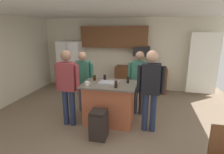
# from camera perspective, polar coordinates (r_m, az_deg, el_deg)

# --- Properties ---
(floor) EXTENTS (7.04, 7.04, 0.00)m
(floor) POSITION_cam_1_polar(r_m,az_deg,el_deg) (4.58, -1.10, -13.81)
(floor) COLOR #7F6B56
(floor) RESTS_ON ground
(ceiling) EXTENTS (7.04, 7.04, 0.00)m
(ceiling) POSITION_cam_1_polar(r_m,az_deg,el_deg) (4.04, -1.29, 20.56)
(ceiling) COLOR white
(back_wall) EXTENTS (6.40, 0.10, 2.60)m
(back_wall) POSITION_cam_1_polar(r_m,az_deg,el_deg) (6.84, 4.31, 7.25)
(back_wall) COLOR beige
(back_wall) RESTS_ON ground
(french_door_window_panel) EXTENTS (0.90, 0.06, 2.00)m
(french_door_window_panel) POSITION_cam_1_polar(r_m,az_deg,el_deg) (6.62, 26.68, 3.71)
(french_door_window_panel) COLOR white
(french_door_window_panel) RESTS_ON ground
(cabinet_run_upper) EXTENTS (2.40, 0.38, 0.75)m
(cabinet_run_upper) POSITION_cam_1_polar(r_m,az_deg,el_deg) (6.65, 0.67, 12.49)
(cabinet_run_upper) COLOR brown
(cabinet_run_lower) EXTENTS (1.80, 0.63, 0.90)m
(cabinet_run_lower) POSITION_cam_1_polar(r_m,az_deg,el_deg) (6.63, 8.92, -0.62)
(cabinet_run_lower) COLOR brown
(cabinet_run_lower) RESTS_ON ground
(refrigerator) EXTENTS (0.85, 0.76, 1.77)m
(refrigerator) POSITION_cam_1_polar(r_m,az_deg,el_deg) (7.07, -12.56, 3.78)
(refrigerator) COLOR white
(refrigerator) RESTS_ON ground
(microwave_over_range) EXTENTS (0.56, 0.40, 0.32)m
(microwave_over_range) POSITION_cam_1_polar(r_m,az_deg,el_deg) (6.46, 9.28, 8.00)
(microwave_over_range) COLOR black
(kitchen_island) EXTENTS (1.25, 0.89, 0.97)m
(kitchen_island) POSITION_cam_1_polar(r_m,az_deg,el_deg) (4.38, -0.84, -8.05)
(kitchen_island) COLOR #AD5638
(kitchen_island) RESTS_ON ground
(person_guest_by_door) EXTENTS (0.57, 0.23, 1.76)m
(person_guest_by_door) POSITION_cam_1_polar(r_m,az_deg,el_deg) (4.19, -13.81, -1.87)
(person_guest_by_door) COLOR #232D4C
(person_guest_by_door) RESTS_ON ground
(person_guest_left) EXTENTS (0.57, 0.22, 1.64)m
(person_guest_left) POSITION_cam_1_polar(r_m,az_deg,el_deg) (4.87, -9.04, -0.31)
(person_guest_left) COLOR #4C5166
(person_guest_left) RESTS_ON ground
(person_elder_center) EXTENTS (0.57, 0.22, 1.67)m
(person_elder_center) POSITION_cam_1_polar(r_m,az_deg,el_deg) (4.70, 8.47, -0.58)
(person_elder_center) COLOR #383842
(person_elder_center) RESTS_ON ground
(person_host_foreground) EXTENTS (0.57, 0.24, 1.79)m
(person_host_foreground) POSITION_cam_1_polar(r_m,az_deg,el_deg) (3.89, 12.00, -2.75)
(person_host_foreground) COLOR #232D4C
(person_host_foreground) RESTS_ON ground
(glass_short_whisky) EXTENTS (0.06, 0.06, 0.15)m
(glass_short_whisky) POSITION_cam_1_polar(r_m,az_deg,el_deg) (4.24, 5.01, -0.90)
(glass_short_whisky) COLOR black
(glass_short_whisky) RESTS_ON kitchen_island
(mug_blue_stoneware) EXTENTS (0.13, 0.09, 0.09)m
(mug_blue_stoneware) POSITION_cam_1_polar(r_m,az_deg,el_deg) (4.08, -7.88, -2.06)
(mug_blue_stoneware) COLOR white
(mug_blue_stoneware) RESTS_ON kitchen_island
(glass_dark_ale) EXTENTS (0.07, 0.07, 0.15)m
(glass_dark_ale) POSITION_cam_1_polar(r_m,az_deg,el_deg) (4.42, -2.28, -0.25)
(glass_dark_ale) COLOR black
(glass_dark_ale) RESTS_ON kitchen_island
(glass_pilsner) EXTENTS (0.07, 0.07, 0.12)m
(glass_pilsner) POSITION_cam_1_polar(r_m,az_deg,el_deg) (4.48, -5.51, -0.26)
(glass_pilsner) COLOR black
(glass_pilsner) RESTS_ON kitchen_island
(tumbler_amber) EXTENTS (0.07, 0.07, 0.15)m
(tumbler_amber) POSITION_cam_1_polar(r_m,az_deg,el_deg) (3.89, 1.25, -2.31)
(tumbler_amber) COLOR black
(tumbler_amber) RESTS_ON kitchen_island
(serving_tray) EXTENTS (0.44, 0.30, 0.04)m
(serving_tray) POSITION_cam_1_polar(r_m,az_deg,el_deg) (4.20, -1.02, -1.83)
(serving_tray) COLOR #B7B7BC
(serving_tray) RESTS_ON kitchen_island
(trash_bin) EXTENTS (0.34, 0.34, 0.61)m
(trash_bin) POSITION_cam_1_polar(r_m,az_deg,el_deg) (3.85, -4.16, -14.70)
(trash_bin) COLOR black
(trash_bin) RESTS_ON ground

